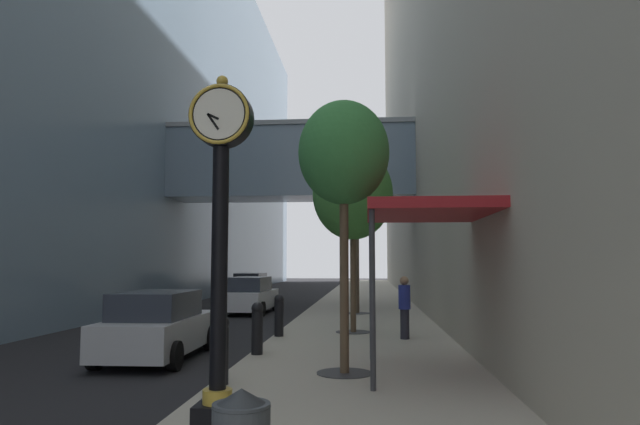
# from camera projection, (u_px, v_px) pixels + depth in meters

# --- Properties ---
(ground_plane) EXTENTS (110.00, 110.00, 0.00)m
(ground_plane) POSITION_uv_depth(u_px,v_px,m) (311.00, 309.00, 28.24)
(ground_plane) COLOR black
(ground_plane) RESTS_ON ground
(sidewalk_right) EXTENTS (5.24, 80.00, 0.14)m
(sidewalk_right) POSITION_uv_depth(u_px,v_px,m) (364.00, 303.00, 31.00)
(sidewalk_right) COLOR #ADA593
(sidewalk_right) RESTS_ON ground
(building_block_left) EXTENTS (22.06, 80.00, 26.84)m
(building_block_left) POSITION_uv_depth(u_px,v_px,m) (117.00, 75.00, 33.39)
(building_block_left) COLOR #758EA8
(building_block_left) RESTS_ON ground
(street_clock) EXTENTS (0.84, 0.55, 4.71)m
(street_clock) POSITION_uv_depth(u_px,v_px,m) (220.00, 231.00, 7.49)
(street_clock) COLOR black
(street_clock) RESTS_ON sidewalk_right
(bollard_third) EXTENTS (0.29, 0.29, 1.23)m
(bollard_third) POSITION_uv_depth(u_px,v_px,m) (221.00, 348.00, 10.13)
(bollard_third) COLOR black
(bollard_third) RESTS_ON sidewalk_right
(bollard_fourth) EXTENTS (0.29, 0.29, 1.23)m
(bollard_fourth) POSITION_uv_depth(u_px,v_px,m) (257.00, 327.00, 13.41)
(bollard_fourth) COLOR black
(bollard_fourth) RESTS_ON sidewalk_right
(bollard_fifth) EXTENTS (0.29, 0.29, 1.23)m
(bollard_fifth) POSITION_uv_depth(u_px,v_px,m) (279.00, 314.00, 16.70)
(bollard_fifth) COLOR black
(bollard_fifth) RESTS_ON sidewalk_right
(street_tree_near) EXTENTS (1.85, 1.85, 5.46)m
(street_tree_near) POSITION_uv_depth(u_px,v_px,m) (344.00, 155.00, 11.43)
(street_tree_near) COLOR #333335
(street_tree_near) RESTS_ON sidewalk_right
(street_tree_mid_near) EXTENTS (2.56, 2.56, 5.84)m
(street_tree_mid_near) POSITION_uv_depth(u_px,v_px,m) (353.00, 194.00, 17.97)
(street_tree_mid_near) COLOR #333335
(street_tree_mid_near) RESTS_ON sidewalk_right
(street_tree_mid_far) EXTENTS (2.11, 2.11, 6.34)m
(street_tree_mid_far) POSITION_uv_depth(u_px,v_px,m) (357.00, 196.00, 24.58)
(street_tree_mid_far) COLOR #333335
(street_tree_mid_far) RESTS_ON sidewalk_right
(pedestrian_walking) EXTENTS (0.48, 0.48, 1.78)m
(pedestrian_walking) POSITION_uv_depth(u_px,v_px,m) (405.00, 305.00, 16.12)
(pedestrian_walking) COLOR #23232D
(pedestrian_walking) RESTS_ON sidewalk_right
(storefront_awning) EXTENTS (2.40, 3.60, 3.30)m
(storefront_awning) POSITION_uv_depth(u_px,v_px,m) (425.00, 214.00, 11.34)
(storefront_awning) COLOR maroon
(storefront_awning) RESTS_ON sidewalk_right
(car_silver_near) EXTENTS (2.03, 4.32, 1.62)m
(car_silver_near) POSITION_uv_depth(u_px,v_px,m) (158.00, 326.00, 13.54)
(car_silver_near) COLOR #B7BABF
(car_silver_near) RESTS_ON ground
(car_black_mid) EXTENTS (2.07, 4.60, 1.65)m
(car_black_mid) POSITION_uv_depth(u_px,v_px,m) (251.00, 287.00, 35.43)
(car_black_mid) COLOR black
(car_black_mid) RESTS_ON ground
(car_white_far) EXTENTS (2.10, 4.54, 1.65)m
(car_white_far) POSITION_uv_depth(u_px,v_px,m) (250.00, 296.00, 25.78)
(car_white_far) COLOR silver
(car_white_far) RESTS_ON ground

